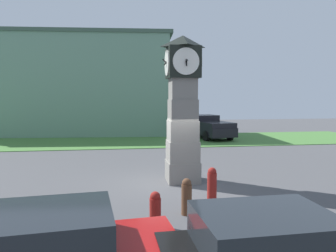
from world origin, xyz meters
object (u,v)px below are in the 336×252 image
Objects in this scene: bollard_mid_row at (187,196)px; bollard_far_row at (212,186)px; clock_tower at (183,109)px; pickup_truck at (209,127)px; bollard_near_tower at (155,209)px.

bollard_mid_row is 1.24m from bollard_far_row.
bollard_far_row is (0.38, -2.87, -2.29)m from clock_tower.
pickup_truck is at bearing 72.54° from bollard_mid_row.
clock_tower is 5.43× the size of bollard_mid_row.
bollard_far_row is 16.48m from pickup_truck.
bollard_far_row is at bearing -105.08° from pickup_truck.
bollard_near_tower is at bearing -109.43° from clock_tower.
clock_tower reaches higher than bollard_far_row.
clock_tower is at bearing 97.52° from bollard_far_row.
bollard_far_row is at bearing -82.48° from clock_tower.
pickup_truck is at bearing 74.92° from bollard_far_row.
bollard_far_row is at bearing 39.03° from bollard_mid_row.
clock_tower is 0.98× the size of pickup_truck.
clock_tower is at bearing 70.57° from bollard_near_tower.
pickup_truck is at bearing 70.37° from bollard_near_tower.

